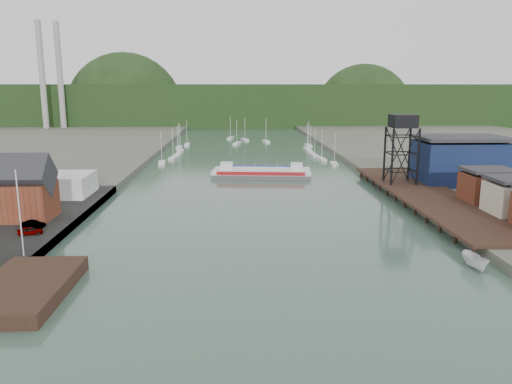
{
  "coord_description": "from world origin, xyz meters",
  "views": [
    {
      "loc": [
        -3.79,
        -56.49,
        24.3
      ],
      "look_at": [
        0.2,
        39.83,
        4.0
      ],
      "focal_mm": 35.0,
      "sensor_mm": 36.0,
      "label": 1
    }
  ],
  "objects": [
    {
      "name": "east_pier",
      "position": [
        37.0,
        45.0,
        1.9
      ],
      "size": [
        14.0,
        70.0,
        2.45
      ],
      "color": "black",
      "rests_on": "ground"
    },
    {
      "name": "chain_ferry",
      "position": [
        3.38,
        79.7,
        1.11
      ],
      "size": [
        27.83,
        13.37,
        3.87
      ],
      "rotation": [
        0.0,
        0.0,
        -0.1
      ],
      "color": "#4E4F51",
      "rests_on": "ground"
    },
    {
      "name": "harbor_building",
      "position": [
        -42.0,
        30.0,
        6.09
      ],
      "size": [
        12.2,
        8.2,
        8.9
      ],
      "color": "maroon",
      "rests_on": "west_quay"
    },
    {
      "name": "ground",
      "position": [
        0.0,
        0.0,
        0.0
      ],
      "size": [
        600.0,
        600.0,
        0.0
      ],
      "primitive_type": "plane",
      "color": "#314D3F",
      "rests_on": "ground"
    },
    {
      "name": "marina_sailboats",
      "position": [
        0.08,
        138.46,
        0.35
      ],
      "size": [
        57.71,
        92.65,
        0.9
      ],
      "color": "silver",
      "rests_on": "ground"
    },
    {
      "name": "smokestacks",
      "position": [
        -106.0,
        232.5,
        30.0
      ],
      "size": [
        11.2,
        8.2,
        60.0
      ],
      "color": "#9A9A95",
      "rests_on": "ground"
    },
    {
      "name": "motorboat",
      "position": [
        28.69,
        6.51,
        1.08
      ],
      "size": [
        2.46,
        5.69,
        2.15
      ],
      "primitive_type": "imported",
      "rotation": [
        0.0,
        0.0,
        0.07
      ],
      "color": "silver",
      "rests_on": "ground"
    },
    {
      "name": "west_quay",
      "position": [
        -40.0,
        20.0,
        0.8
      ],
      "size": [
        16.0,
        80.0,
        1.6
      ],
      "primitive_type": "cube",
      "color": "slate",
      "rests_on": "ground"
    },
    {
      "name": "car_west_b",
      "position": [
        -37.18,
        24.0,
        2.23
      ],
      "size": [
        3.92,
        1.66,
        1.26
      ],
      "primitive_type": "imported",
      "rotation": [
        0.0,
        0.0,
        1.48
      ],
      "color": "#999999",
      "rests_on": "west_quay"
    },
    {
      "name": "white_shed",
      "position": [
        -44.0,
        50.0,
        3.85
      ],
      "size": [
        18.0,
        12.0,
        4.5
      ],
      "primitive_type": "cube",
      "color": "silver",
      "rests_on": "west_quay"
    },
    {
      "name": "flagpole",
      "position": [
        -33.0,
        10.0,
        7.6
      ],
      "size": [
        0.16,
        0.16,
        12.0
      ],
      "primitive_type": "cylinder",
      "color": "silver",
      "rests_on": "west_quay"
    },
    {
      "name": "lift_tower",
      "position": [
        35.0,
        58.0,
        15.65
      ],
      "size": [
        6.5,
        6.5,
        16.0
      ],
      "color": "black",
      "rests_on": "east_pier"
    },
    {
      "name": "distant_hills",
      "position": [
        -3.98,
        301.35,
        10.38
      ],
      "size": [
        500.0,
        120.0,
        80.0
      ],
      "color": "black",
      "rests_on": "ground"
    },
    {
      "name": "west_stage",
      "position": [
        -29.0,
        0.0,
        0.9
      ],
      "size": [
        10.0,
        18.0,
        1.8
      ],
      "primitive_type": "cube",
      "color": "black",
      "rests_on": "ground"
    },
    {
      "name": "blue_shed",
      "position": [
        50.0,
        60.0,
        7.06
      ],
      "size": [
        20.5,
        14.5,
        11.3
      ],
      "color": "#0B1732",
      "rests_on": "east_land"
    },
    {
      "name": "car_west_a",
      "position": [
        -36.08,
        20.11,
        2.23
      ],
      "size": [
        3.97,
        2.36,
        1.27
      ],
      "primitive_type": "imported",
      "rotation": [
        0.0,
        0.0,
        1.82
      ],
      "color": "#999999",
      "rests_on": "west_quay"
    }
  ]
}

